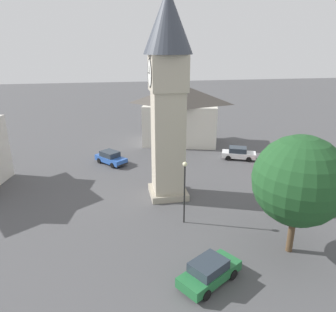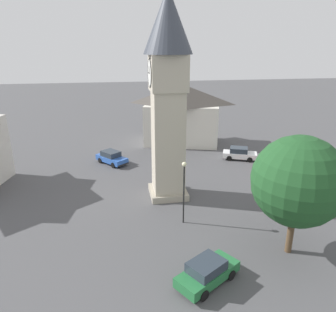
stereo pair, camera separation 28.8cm
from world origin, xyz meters
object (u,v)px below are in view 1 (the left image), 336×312
at_px(car_red_corner, 111,158).
at_px(pedestrian, 271,204).
at_px(car_blue_kerb, 300,196).
at_px(tree, 299,181).
at_px(clock_tower, 168,82).
at_px(building_terrace_right, 181,114).
at_px(car_black_far, 209,271).
at_px(lamp_post, 185,183).
at_px(car_white_side, 238,153).
at_px(car_silver_kerb, 276,164).

bearing_deg(car_red_corner, pedestrian, -138.75).
xyz_separation_m(car_blue_kerb, tree, (-6.21, 4.64, 4.50)).
relative_size(car_blue_kerb, car_red_corner, 1.02).
relative_size(car_blue_kerb, tree, 0.53).
distance_m(clock_tower, building_terrace_right, 18.30).
distance_m(car_black_far, lamp_post, 7.41).
xyz_separation_m(clock_tower, car_blue_kerb, (-3.81, -11.31, -9.72)).
distance_m(car_blue_kerb, lamp_post, 11.34).
xyz_separation_m(car_red_corner, lamp_post, (-14.60, -5.59, 2.68)).
bearing_deg(tree, clock_tower, 33.68).
relative_size(building_terrace_right, lamp_post, 2.32).
relative_size(clock_tower, pedestrian, 10.66).
xyz_separation_m(clock_tower, tree, (-10.01, -6.67, -5.22)).
bearing_deg(car_red_corner, tree, -148.65).
height_order(car_black_far, tree, tree).
bearing_deg(pedestrian, car_red_corner, 41.25).
distance_m(car_black_far, pedestrian, 10.03).
distance_m(tree, lamp_post, 8.20).
relative_size(car_black_far, pedestrian, 2.60).
bearing_deg(car_red_corner, car_white_side, -94.36).
bearing_deg(building_terrace_right, lamp_post, 168.36).
height_order(car_red_corner, lamp_post, lamp_post).
relative_size(pedestrian, building_terrace_right, 0.14).
distance_m(pedestrian, tree, 6.49).
xyz_separation_m(car_black_far, tree, (1.99, -6.36, 4.50)).
height_order(car_blue_kerb, pedestrian, pedestrian).
distance_m(car_silver_kerb, pedestrian, 10.61).
height_order(car_red_corner, pedestrian, pedestrian).
bearing_deg(car_blue_kerb, car_white_side, 4.20).
bearing_deg(pedestrian, clock_tower, 55.88).
bearing_deg(clock_tower, car_black_far, -178.51).
xyz_separation_m(car_red_corner, car_black_far, (-21.51, -5.53, 0.00)).
relative_size(car_silver_kerb, car_white_side, 0.97).
height_order(car_blue_kerb, car_red_corner, same).
xyz_separation_m(clock_tower, car_white_side, (8.32, -10.42, -9.72)).
xyz_separation_m(car_red_corner, building_terrace_right, (7.02, -10.04, 3.53)).
height_order(pedestrian, building_terrace_right, building_terrace_right).
bearing_deg(lamp_post, car_blue_kerb, -83.33).
bearing_deg(car_silver_kerb, car_red_corner, 72.96).
bearing_deg(tree, car_black_far, 107.34).
height_order(clock_tower, car_black_far, clock_tower).
relative_size(car_silver_kerb, pedestrian, 2.55).
height_order(car_red_corner, car_white_side, same).
relative_size(car_red_corner, lamp_post, 0.83).
distance_m(car_red_corner, lamp_post, 15.86).
distance_m(car_blue_kerb, car_black_far, 13.72).
bearing_deg(car_black_far, pedestrian, -47.45).
height_order(car_silver_kerb, car_black_far, same).
height_order(clock_tower, pedestrian, clock_tower).
bearing_deg(car_white_side, car_silver_kerb, -148.60).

